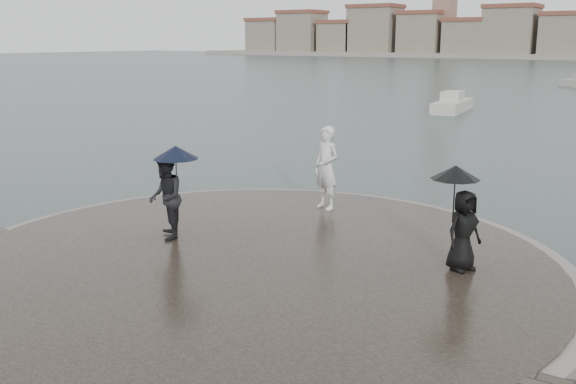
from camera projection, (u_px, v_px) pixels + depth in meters
The scene contains 6 objects.
ground at pixel (116, 343), 9.90m from camera, with size 400.00×400.00×0.00m, color #2B3835.
kerb_ring at pixel (252, 268), 12.70m from camera, with size 12.50×12.50×0.32m, color gray.
quay_tip at pixel (252, 267), 12.69m from camera, with size 11.90×11.90×0.36m, color #2D261E.
statue at pixel (326, 168), 16.17m from camera, with size 0.77×0.50×2.11m, color silver.
visitor_left at pixel (167, 189), 13.68m from camera, with size 1.30×1.15×2.04m.
visitor_right at pixel (461, 214), 11.85m from camera, with size 1.09×1.00×1.95m.
Camera 1 is at (7.24, -6.11, 4.57)m, focal length 40.00 mm.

